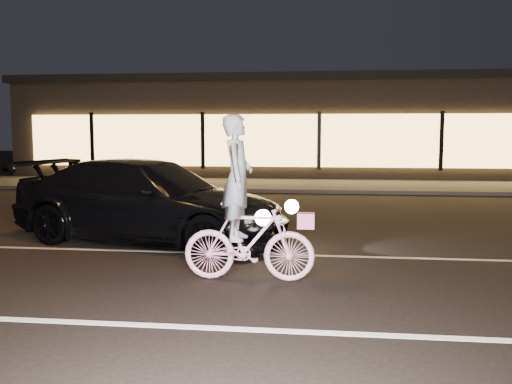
# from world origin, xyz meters

# --- Properties ---
(ground) EXTENTS (90.00, 90.00, 0.00)m
(ground) POSITION_xyz_m (0.00, 0.00, 0.00)
(ground) COLOR black
(ground) RESTS_ON ground
(lane_stripe_near) EXTENTS (60.00, 0.12, 0.01)m
(lane_stripe_near) POSITION_xyz_m (0.00, -1.50, 0.00)
(lane_stripe_near) COLOR silver
(lane_stripe_near) RESTS_ON ground
(lane_stripe_far) EXTENTS (60.00, 0.10, 0.01)m
(lane_stripe_far) POSITION_xyz_m (0.00, 2.00, 0.00)
(lane_stripe_far) COLOR gray
(lane_stripe_far) RESTS_ON ground
(sidewalk) EXTENTS (30.00, 4.00, 0.12)m
(sidewalk) POSITION_xyz_m (0.00, 13.00, 0.06)
(sidewalk) COLOR #383533
(sidewalk) RESTS_ON ground
(storefront) EXTENTS (25.40, 8.42, 4.20)m
(storefront) POSITION_xyz_m (0.00, 18.97, 2.15)
(storefront) COLOR black
(storefront) RESTS_ON ground
(cyclist) EXTENTS (1.75, 0.60, 2.21)m
(cyclist) POSITION_xyz_m (-0.77, 0.38, 0.79)
(cyclist) COLOR #FF5392
(cyclist) RESTS_ON ground
(sedan) EXTENTS (5.47, 3.34, 1.48)m
(sedan) POSITION_xyz_m (-2.85, 2.80, 0.74)
(sedan) COLOR black
(sedan) RESTS_ON ground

